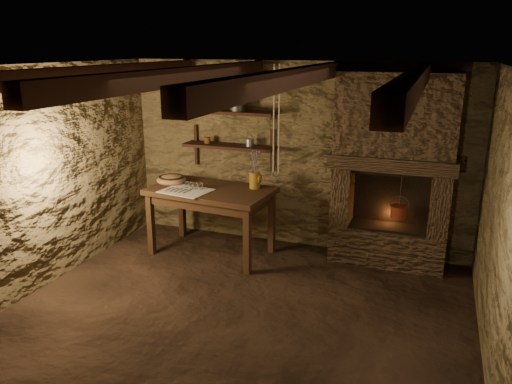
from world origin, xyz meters
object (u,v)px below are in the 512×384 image
(work_table, at_px, (211,219))
(iron_stockpot, at_px, (238,104))
(stoneware_jug, at_px, (255,172))
(wooden_bowl, at_px, (172,180))
(red_pot, at_px, (399,211))

(work_table, xyz_separation_m, iron_stockpot, (0.17, 0.53, 1.39))
(work_table, distance_m, iron_stockpot, 1.50)
(stoneware_jug, relative_size, iron_stockpot, 2.07)
(wooden_bowl, bearing_deg, iron_stockpot, 32.64)
(work_table, xyz_separation_m, red_pot, (2.25, 0.41, 0.24))
(iron_stockpot, distance_m, red_pot, 2.38)
(stoneware_jug, bearing_deg, red_pot, 19.34)
(stoneware_jug, xyz_separation_m, wooden_bowl, (-1.09, -0.15, -0.16))
(wooden_bowl, relative_size, red_pot, 0.70)
(wooden_bowl, height_order, iron_stockpot, iron_stockpot)
(work_table, xyz_separation_m, stoneware_jug, (0.51, 0.21, 0.60))
(work_table, relative_size, stoneware_jug, 3.32)
(iron_stockpot, relative_size, red_pot, 0.43)
(work_table, relative_size, wooden_bowl, 4.20)
(wooden_bowl, height_order, red_pot, red_pot)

